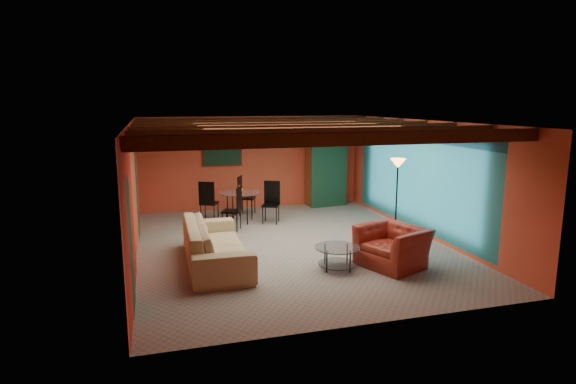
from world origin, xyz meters
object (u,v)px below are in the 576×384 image
object	(u,v)px
coffee_table	(337,258)
dining_table	(240,201)
armchair	(392,247)
vase	(239,177)
sofa	(216,243)
floor_lamp	(397,197)
armoire	(326,173)
potted_plant	(326,132)

from	to	relation	value
coffee_table	dining_table	distance (m)	4.23
armchair	vase	world-z (taller)	vase
dining_table	vase	world-z (taller)	vase
coffee_table	sofa	bearing A→B (deg)	156.95
floor_lamp	sofa	bearing A→B (deg)	-167.76
sofa	dining_table	xyz separation A→B (m)	(1.05, 3.14, 0.14)
vase	sofa	bearing A→B (deg)	-108.41
armoire	sofa	bearing A→B (deg)	-137.81
armoire	floor_lamp	xyz separation A→B (m)	(0.45, -3.56, -0.09)
coffee_table	vase	xyz separation A→B (m)	(-1.12, 4.06, 0.97)
potted_plant	floor_lamp	bearing A→B (deg)	-82.79
floor_lamp	potted_plant	world-z (taller)	potted_plant
dining_table	vase	bearing A→B (deg)	0.00
dining_table	armoire	bearing A→B (deg)	25.24
dining_table	floor_lamp	distance (m)	4.02
dining_table	coffee_table	bearing A→B (deg)	-74.62
armoire	floor_lamp	distance (m)	3.59
armoire	vase	bearing A→B (deg)	-161.36
coffee_table	vase	world-z (taller)	vase
floor_lamp	vase	size ratio (longest dim) A/B	9.61
armchair	potted_plant	xyz separation A→B (m)	(0.72, 5.58, 1.84)
dining_table	vase	distance (m)	0.64
armchair	armoire	distance (m)	5.66
coffee_table	armoire	bearing A→B (deg)	71.79
floor_lamp	coffee_table	bearing A→B (deg)	-140.02
floor_lamp	vase	xyz separation A→B (m)	(-3.35, 2.19, 0.28)
dining_table	floor_lamp	world-z (taller)	floor_lamp
dining_table	potted_plant	xyz separation A→B (m)	(2.90, 1.37, 1.68)
armchair	dining_table	bearing A→B (deg)	-174.74
coffee_table	floor_lamp	world-z (taller)	floor_lamp
coffee_table	potted_plant	xyz separation A→B (m)	(1.79, 5.43, 2.01)
potted_plant	vase	size ratio (longest dim) A/B	2.42
armoire	potted_plant	xyz separation A→B (m)	(0.00, 0.00, 1.23)
coffee_table	potted_plant	world-z (taller)	potted_plant
sofa	potted_plant	xyz separation A→B (m)	(3.95, 4.51, 1.82)
armoire	vase	xyz separation A→B (m)	(-2.90, -1.37, 0.19)
coffee_table	vase	size ratio (longest dim) A/B	4.51
armchair	sofa	bearing A→B (deg)	-130.48
sofa	armoire	world-z (taller)	armoire
sofa	vase	world-z (taller)	vase
armchair	dining_table	xyz separation A→B (m)	(-2.19, 4.21, 0.16)
armchair	vase	size ratio (longest dim) A/B	6.27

